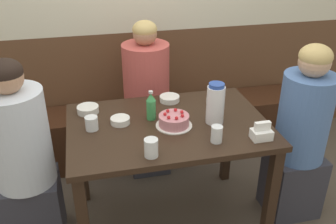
{
  "coord_description": "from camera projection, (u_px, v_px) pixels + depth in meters",
  "views": [
    {
      "loc": [
        -0.44,
        -1.88,
        1.84
      ],
      "look_at": [
        0.01,
        0.05,
        0.81
      ],
      "focal_mm": 40.0,
      "sensor_mm": 36.0,
      "label": 1
    }
  ],
  "objects": [
    {
      "name": "bowl_soup_white",
      "position": [
        215.0,
        101.0,
        2.44
      ],
      "size": [
        0.11,
        0.11,
        0.04
      ],
      "color": "white",
      "rests_on": "dining_table"
    },
    {
      "name": "ground_plane",
      "position": [
        168.0,
        219.0,
        2.57
      ],
      "size": [
        12.0,
        12.0,
        0.0
      ],
      "primitive_type": "plane",
      "color": "#4C4238"
    },
    {
      "name": "person_grey_tee",
      "position": [
        300.0,
        140.0,
        2.4
      ],
      "size": [
        0.34,
        0.32,
        1.21
      ],
      "rotation": [
        0.0,
        0.0,
        3.14
      ],
      "color": "#33333D",
      "rests_on": "ground_plane"
    },
    {
      "name": "bowl_rice_small",
      "position": [
        170.0,
        99.0,
        2.48
      ],
      "size": [
        0.13,
        0.13,
        0.04
      ],
      "color": "white",
      "rests_on": "dining_table"
    },
    {
      "name": "back_wall",
      "position": [
        137.0,
        3.0,
        2.9
      ],
      "size": [
        4.8,
        0.04,
        2.5
      ],
      "color": "brown",
      "rests_on": "ground_plane"
    },
    {
      "name": "bench_seat",
      "position": [
        146.0,
        131.0,
        3.18
      ],
      "size": [
        2.66,
        0.38,
        0.46
      ],
      "color": "#381E11",
      "rests_on": "ground_plane"
    },
    {
      "name": "birthday_cake",
      "position": [
        174.0,
        121.0,
        2.18
      ],
      "size": [
        0.21,
        0.21,
        0.09
      ],
      "color": "white",
      "rests_on": "dining_table"
    },
    {
      "name": "glass_shot_small",
      "position": [
        217.0,
        134.0,
        2.02
      ],
      "size": [
        0.06,
        0.06,
        0.09
      ],
      "color": "silver",
      "rests_on": "dining_table"
    },
    {
      "name": "soju_bottle",
      "position": [
        151.0,
        106.0,
        2.23
      ],
      "size": [
        0.06,
        0.06,
        0.18
      ],
      "color": "#388E4C",
      "rests_on": "dining_table"
    },
    {
      "name": "bowl_sauce_shallow",
      "position": [
        120.0,
        121.0,
        2.21
      ],
      "size": [
        0.11,
        0.11,
        0.04
      ],
      "color": "white",
      "rests_on": "dining_table"
    },
    {
      "name": "glass_water_tall",
      "position": [
        92.0,
        123.0,
        2.14
      ],
      "size": [
        0.07,
        0.07,
        0.08
      ],
      "color": "silver",
      "rests_on": "dining_table"
    },
    {
      "name": "dining_table",
      "position": [
        168.0,
        139.0,
        2.27
      ],
      "size": [
        1.18,
        0.8,
        0.76
      ],
      "color": "black",
      "rests_on": "ground_plane"
    },
    {
      "name": "glass_tumbler_short",
      "position": [
        151.0,
        148.0,
        1.9
      ],
      "size": [
        0.07,
        0.07,
        0.1
      ],
      "color": "silver",
      "rests_on": "dining_table"
    },
    {
      "name": "napkin_holder",
      "position": [
        262.0,
        133.0,
        2.05
      ],
      "size": [
        0.11,
        0.08,
        0.11
      ],
      "color": "white",
      "rests_on": "dining_table"
    },
    {
      "name": "person_pale_blue_shirt",
      "position": [
        24.0,
        162.0,
        2.17
      ],
      "size": [
        0.34,
        0.34,
        1.21
      ],
      "color": "#33333D",
      "rests_on": "ground_plane"
    },
    {
      "name": "bowl_side_dish",
      "position": [
        88.0,
        109.0,
        2.33
      ],
      "size": [
        0.13,
        0.13,
        0.04
      ],
      "color": "white",
      "rests_on": "dining_table"
    },
    {
      "name": "person_teal_shirt",
      "position": [
        147.0,
        102.0,
        2.87
      ],
      "size": [
        0.35,
        0.35,
        1.21
      ],
      "rotation": [
        0.0,
        0.0,
        -1.57
      ],
      "color": "#33333D",
      "rests_on": "ground_plane"
    },
    {
      "name": "water_pitcher",
      "position": [
        215.0,
        104.0,
        2.18
      ],
      "size": [
        0.11,
        0.11,
        0.25
      ],
      "color": "white",
      "rests_on": "dining_table"
    }
  ]
}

